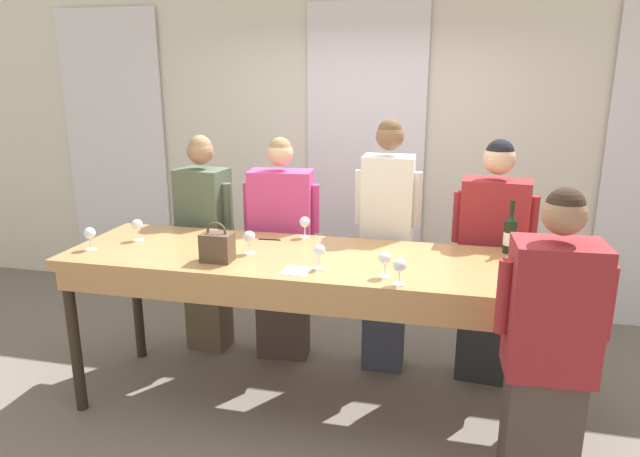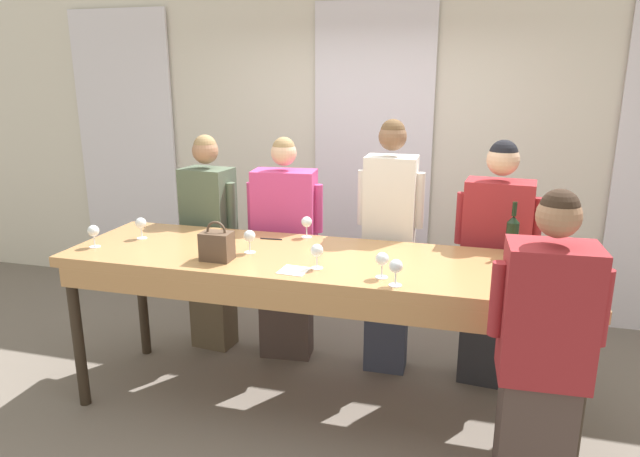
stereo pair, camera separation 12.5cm
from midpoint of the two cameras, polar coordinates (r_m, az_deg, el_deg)
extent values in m
plane|color=#70665B|center=(3.89, 0.60, -17.37)|extent=(18.00, 18.00, 0.00)
cube|color=silver|center=(5.18, 6.06, 7.45)|extent=(12.00, 0.06, 2.80)
cube|color=white|center=(6.05, -18.12, 7.37)|extent=(1.04, 0.03, 2.69)
cube|color=white|center=(5.13, 5.92, 6.74)|extent=(1.04, 0.03, 2.69)
cube|color=#B27F4C|center=(3.46, 0.65, -3.29)|extent=(3.10, 0.88, 0.06)
cube|color=#B27F4C|center=(3.10, -1.38, -7.34)|extent=(2.98, 0.03, 0.12)
cylinder|color=#2D2319|center=(3.97, -22.23, -9.94)|extent=(0.07, 0.07, 0.97)
cylinder|color=#2D2319|center=(3.30, 25.43, -15.70)|extent=(0.07, 0.07, 0.97)
cylinder|color=#2D2319|center=(4.52, -16.63, -6.34)|extent=(0.07, 0.07, 0.97)
cylinder|color=#2D2319|center=(3.94, 23.69, -10.31)|extent=(0.07, 0.07, 0.97)
cylinder|color=black|center=(3.65, 19.56, -0.98)|extent=(0.07, 0.07, 0.20)
cone|color=black|center=(3.62, 19.73, 0.87)|extent=(0.07, 0.07, 0.04)
cylinder|color=black|center=(3.61, 19.82, 1.85)|extent=(0.03, 0.03, 0.09)
cylinder|color=white|center=(3.66, 19.55, -1.13)|extent=(0.08, 0.08, 0.08)
cube|color=brown|center=(3.40, -9.24, -1.76)|extent=(0.18, 0.13, 0.17)
torus|color=brown|center=(3.37, -9.31, -0.27)|extent=(0.12, 0.01, 0.12)
cylinder|color=white|center=(3.01, 8.71, -5.63)|extent=(0.07, 0.07, 0.00)
cylinder|color=white|center=(3.00, 8.74, -4.95)|extent=(0.01, 0.01, 0.07)
sphere|color=white|center=(2.98, 8.80, -3.74)|extent=(0.07, 0.07, 0.07)
cylinder|color=white|center=(3.12, 7.33, -4.86)|extent=(0.07, 0.07, 0.00)
cylinder|color=white|center=(3.10, 7.35, -4.20)|extent=(0.01, 0.01, 0.07)
sphere|color=white|center=(3.08, 7.39, -3.02)|extent=(0.07, 0.07, 0.07)
sphere|color=maroon|center=(3.09, 7.39, -3.18)|extent=(0.05, 0.05, 0.05)
cylinder|color=white|center=(3.53, -6.01, -2.39)|extent=(0.07, 0.07, 0.00)
cylinder|color=white|center=(3.52, -6.02, -1.79)|extent=(0.01, 0.01, 0.07)
sphere|color=white|center=(3.50, -6.05, -0.75)|extent=(0.07, 0.07, 0.07)
sphere|color=maroon|center=(3.50, -6.05, -0.89)|extent=(0.05, 0.05, 0.05)
cylinder|color=white|center=(3.23, 0.80, -3.97)|extent=(0.07, 0.07, 0.00)
cylinder|color=white|center=(3.22, 0.81, -3.33)|extent=(0.01, 0.01, 0.07)
sphere|color=white|center=(3.20, 0.81, -2.19)|extent=(0.07, 0.07, 0.07)
cylinder|color=white|center=(3.87, -20.73, -1.72)|extent=(0.07, 0.07, 0.00)
cylinder|color=white|center=(3.86, -20.78, -1.17)|extent=(0.01, 0.01, 0.07)
sphere|color=white|center=(3.85, -20.88, -0.22)|extent=(0.07, 0.07, 0.07)
cylinder|color=white|center=(3.97, -16.52, -0.93)|extent=(0.07, 0.07, 0.00)
cylinder|color=white|center=(3.96, -16.56, -0.40)|extent=(0.01, 0.01, 0.07)
sphere|color=white|center=(3.95, -16.63, 0.53)|extent=(0.07, 0.07, 0.07)
cylinder|color=white|center=(3.84, -0.41, -0.85)|extent=(0.07, 0.07, 0.00)
cylinder|color=white|center=(3.83, -0.41, -0.30)|extent=(0.01, 0.01, 0.07)
sphere|color=white|center=(3.81, -0.41, 0.67)|extent=(0.07, 0.07, 0.07)
sphere|color=maroon|center=(3.81, -0.41, 0.54)|extent=(0.05, 0.05, 0.05)
cube|color=white|center=(3.19, -1.51, -4.23)|extent=(0.17, 0.17, 0.00)
cylinder|color=black|center=(3.79, -3.96, -1.06)|extent=(0.15, 0.02, 0.01)
cube|color=brown|center=(4.56, -9.87, -6.85)|extent=(0.33, 0.25, 0.79)
cube|color=#4C5B47|center=(4.35, -10.30, 1.86)|extent=(0.38, 0.29, 0.63)
sphere|color=#9E7051|center=(4.27, -10.58, 7.65)|extent=(0.19, 0.19, 0.19)
sphere|color=#93754C|center=(4.27, -10.60, 8.09)|extent=(0.17, 0.17, 0.17)
cylinder|color=#4C5B47|center=(4.24, -8.04, 2.25)|extent=(0.08, 0.08, 0.35)
cylinder|color=#4C5B47|center=(4.45, -12.51, 2.66)|extent=(0.08, 0.08, 0.35)
cube|color=#473833|center=(4.35, -2.56, -7.71)|extent=(0.40, 0.24, 0.80)
cube|color=#C63D7A|center=(4.13, -2.68, 1.49)|extent=(0.47, 0.29, 0.63)
sphere|color=#DBAD89|center=(4.04, -2.76, 7.57)|extent=(0.18, 0.18, 0.18)
sphere|color=#93754C|center=(4.04, -2.76, 8.01)|extent=(0.16, 0.16, 0.16)
cylinder|color=#C63D7A|center=(4.07, 0.67, 2.00)|extent=(0.08, 0.08, 0.35)
cylinder|color=#C63D7A|center=(4.17, -5.97, 2.25)|extent=(0.08, 0.08, 0.35)
cube|color=#383D51|center=(4.18, 7.56, -8.28)|extent=(0.29, 0.21, 0.87)
cube|color=silver|center=(3.94, 7.95, 2.20)|extent=(0.35, 0.25, 0.69)
sphere|color=brown|center=(3.86, 8.21, 9.09)|extent=(0.19, 0.19, 0.19)
sphere|color=brown|center=(3.86, 8.23, 9.58)|extent=(0.17, 0.17, 0.17)
cylinder|color=silver|center=(3.91, 10.79, 2.75)|extent=(0.07, 0.07, 0.38)
cylinder|color=silver|center=(3.95, 5.20, 3.10)|extent=(0.07, 0.07, 0.38)
cube|color=#28282D|center=(4.18, 17.36, -9.48)|extent=(0.39, 0.25, 0.80)
cube|color=maroon|center=(3.94, 18.18, 0.03)|extent=(0.45, 0.30, 0.63)
sphere|color=#DBAD89|center=(3.85, 18.74, 6.53)|extent=(0.21, 0.21, 0.21)
sphere|color=black|center=(3.85, 18.78, 7.06)|extent=(0.18, 0.18, 0.18)
cylinder|color=maroon|center=(3.93, 21.68, 0.37)|extent=(0.08, 0.08, 0.35)
cylinder|color=maroon|center=(3.94, 14.81, 1.02)|extent=(0.08, 0.08, 0.35)
cube|color=#473833|center=(3.04, 21.61, -20.08)|extent=(0.34, 0.24, 0.78)
cube|color=maroon|center=(2.71, 23.06, -7.81)|extent=(0.39, 0.29, 0.62)
sphere|color=#9E7051|center=(2.58, 24.06, 1.15)|extent=(0.19, 0.19, 0.19)
sphere|color=#332319|center=(2.57, 24.14, 1.85)|extent=(0.16, 0.16, 0.16)
cylinder|color=maroon|center=(2.66, 18.65, -6.71)|extent=(0.07, 0.07, 0.34)
cylinder|color=maroon|center=(2.74, 27.54, -7.03)|extent=(0.07, 0.07, 0.34)
camera|label=1|loc=(0.06, -88.97, 0.28)|focal=32.00mm
camera|label=2|loc=(0.06, 91.03, -0.28)|focal=32.00mm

